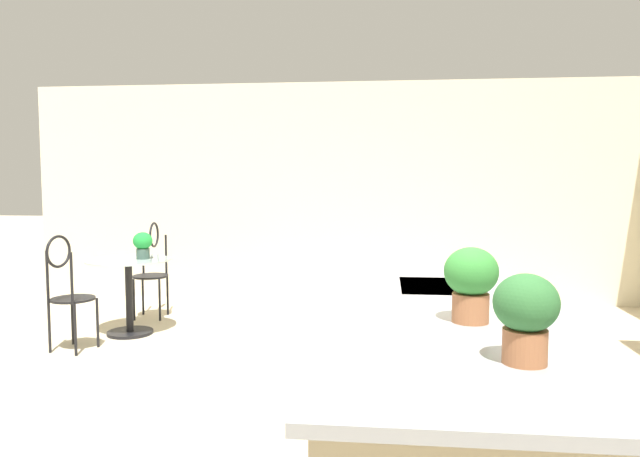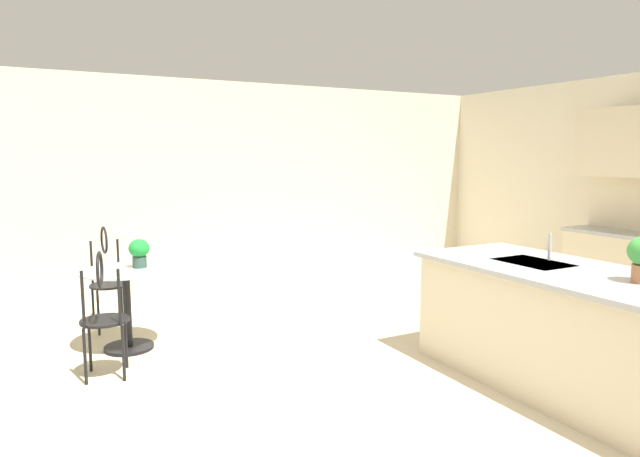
# 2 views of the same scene
# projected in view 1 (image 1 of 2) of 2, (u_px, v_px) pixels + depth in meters

# --- Properties ---
(ground_plane) EXTENTS (40.00, 40.00, 0.00)m
(ground_plane) POSITION_uv_depth(u_px,v_px,m) (280.00, 456.00, 3.24)
(ground_plane) COLOR beige
(wall_left_window) EXTENTS (0.12, 7.80, 2.70)m
(wall_left_window) POSITION_uv_depth(u_px,v_px,m) (340.00, 193.00, 7.35)
(wall_left_window) COLOR beige
(wall_left_window) RESTS_ON ground
(kitchen_island) EXTENTS (2.80, 1.06, 0.92)m
(kitchen_island) POSITION_uv_depth(u_px,v_px,m) (445.00, 401.00, 2.82)
(kitchen_island) COLOR beige
(kitchen_island) RESTS_ON ground
(bistro_table) EXTENTS (0.80, 0.80, 0.74)m
(bistro_table) POSITION_uv_depth(u_px,v_px,m) (129.00, 289.00, 5.77)
(bistro_table) COLOR black
(bistro_table) RESTS_ON ground
(chair_near_window) EXTENTS (0.49, 0.40, 1.04)m
(chair_near_window) POSITION_uv_depth(u_px,v_px,m) (152.00, 265.00, 6.50)
(chair_near_window) COLOR black
(chair_near_window) RESTS_ON ground
(chair_by_island) EXTENTS (0.51, 0.45, 1.04)m
(chair_by_island) POSITION_uv_depth(u_px,v_px,m) (68.00, 287.00, 5.16)
(chair_by_island) COLOR black
(chair_by_island) RESTS_ON ground
(sink_faucet) EXTENTS (0.02, 0.02, 0.22)m
(sink_faucet) POSITION_uv_depth(u_px,v_px,m) (469.00, 267.00, 3.29)
(sink_faucet) COLOR #B2B5BA
(sink_faucet) RESTS_ON kitchen_island
(potted_plant_on_table) EXTENTS (0.19, 0.19, 0.26)m
(potted_plant_on_table) POSITION_uv_depth(u_px,v_px,m) (143.00, 244.00, 5.76)
(potted_plant_on_table) COLOR #385147
(potted_plant_on_table) RESTS_ON bistro_table
(potted_plant_counter_far) EXTENTS (0.21, 0.21, 0.29)m
(potted_plant_counter_far) POSITION_uv_depth(u_px,v_px,m) (526.00, 312.00, 1.90)
(potted_plant_counter_far) COLOR #9E603D
(potted_plant_counter_far) RESTS_ON kitchen_island
(potted_plant_counter_near) EXTENTS (0.22, 0.22, 0.32)m
(potted_plant_counter_near) POSITION_uv_depth(u_px,v_px,m) (471.00, 279.00, 2.46)
(potted_plant_counter_near) COLOR #9E603D
(potted_plant_counter_near) RESTS_ON kitchen_island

